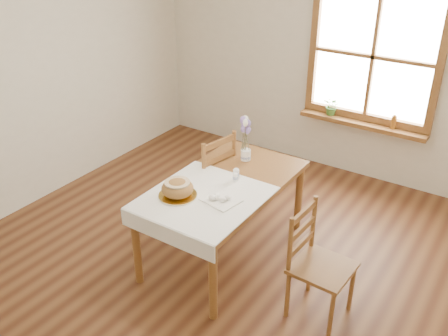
{
  "coord_description": "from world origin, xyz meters",
  "views": [
    {
      "loc": [
        2.09,
        -2.85,
        2.91
      ],
      "look_at": [
        0.0,
        0.3,
        0.9
      ],
      "focal_mm": 40.0,
      "sensor_mm": 36.0,
      "label": 1
    }
  ],
  "objects_px": {
    "chair_right": "(323,266)",
    "flower_vase": "(246,156)",
    "dining_table": "(224,192)",
    "chair_left": "(204,177)",
    "bread_plate": "(178,195)"
  },
  "relations": [
    {
      "from": "dining_table",
      "to": "chair_right",
      "type": "height_order",
      "value": "chair_right"
    },
    {
      "from": "dining_table",
      "to": "chair_right",
      "type": "xyz_separation_m",
      "value": [
        1.06,
        -0.23,
        -0.2
      ]
    },
    {
      "from": "chair_right",
      "to": "dining_table",
      "type": "bearing_deg",
      "value": 80.4
    },
    {
      "from": "chair_right",
      "to": "bread_plate",
      "type": "bearing_deg",
      "value": 100.9
    },
    {
      "from": "chair_right",
      "to": "bread_plate",
      "type": "distance_m",
      "value": 1.3
    },
    {
      "from": "chair_left",
      "to": "chair_right",
      "type": "distance_m",
      "value": 1.64
    },
    {
      "from": "chair_right",
      "to": "bread_plate",
      "type": "height_order",
      "value": "chair_right"
    },
    {
      "from": "chair_right",
      "to": "bread_plate",
      "type": "xyz_separation_m",
      "value": [
        -1.25,
        -0.18,
        0.31
      ]
    },
    {
      "from": "bread_plate",
      "to": "flower_vase",
      "type": "bearing_deg",
      "value": 82.37
    },
    {
      "from": "dining_table",
      "to": "chair_right",
      "type": "relative_size",
      "value": 1.73
    },
    {
      "from": "chair_right",
      "to": "flower_vase",
      "type": "xyz_separation_m",
      "value": [
        -1.13,
        0.71,
        0.34
      ]
    },
    {
      "from": "bread_plate",
      "to": "flower_vase",
      "type": "distance_m",
      "value": 0.89
    },
    {
      "from": "chair_left",
      "to": "flower_vase",
      "type": "bearing_deg",
      "value": 117.74
    },
    {
      "from": "chair_left",
      "to": "bread_plate",
      "type": "bearing_deg",
      "value": 31.23
    },
    {
      "from": "chair_right",
      "to": "flower_vase",
      "type": "distance_m",
      "value": 1.37
    }
  ]
}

